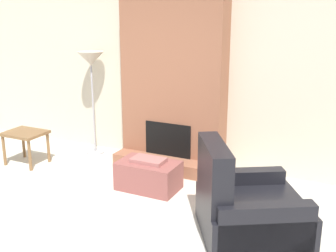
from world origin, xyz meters
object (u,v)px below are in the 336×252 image
Objects in this scene: side_table at (25,137)px; floor_lamp_left at (91,65)px; ottoman at (149,175)px; armchair at (243,210)px.

side_table is 0.36× the size of floor_lamp_left.
floor_lamp_left is at bearing 148.99° from ottoman.
ottoman is 1.52m from armchair.
side_table is 1.44m from floor_lamp_left.
armchair is at bearing -22.86° from ottoman.
side_table is at bearing -125.84° from floor_lamp_left.
ottoman is at bearing 36.59° from armchair.
side_table is (-2.04, 0.01, 0.22)m from ottoman.
armchair is at bearing -9.88° from side_table.
ottoman is at bearing -0.31° from side_table.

